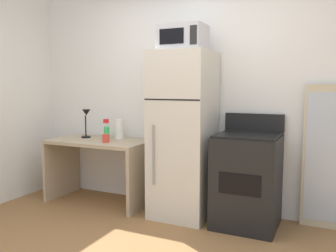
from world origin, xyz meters
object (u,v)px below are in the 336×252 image
(refrigerator, at_px, (183,135))
(leaning_mirror, at_px, (327,158))
(oven_range, at_px, (247,179))
(spray_bottle, at_px, (107,132))
(coffee_mug, at_px, (106,138))
(desk, at_px, (100,158))
(desk_lamp, at_px, (86,119))
(paper_towel_roll, at_px, (119,129))
(microwave, at_px, (183,38))

(refrigerator, height_order, leaning_mirror, refrigerator)
(oven_range, xyz_separation_m, leaning_mirror, (0.70, 0.26, 0.23))
(spray_bottle, bearing_deg, leaning_mirror, 5.82)
(coffee_mug, xyz_separation_m, leaning_mirror, (2.28, 0.40, -0.10))
(desk, distance_m, coffee_mug, 0.35)
(coffee_mug, bearing_deg, leaning_mirror, 9.94)
(spray_bottle, relative_size, coffee_mug, 2.62)
(oven_range, distance_m, leaning_mirror, 0.79)
(desk_lamp, height_order, paper_towel_roll, desk_lamp)
(coffee_mug, distance_m, microwave, 1.40)
(refrigerator, bearing_deg, desk, -179.31)
(refrigerator, xyz_separation_m, microwave, (0.00, -0.02, 1.00))
(desk, xyz_separation_m, leaning_mirror, (2.46, 0.27, 0.17))
(spray_bottle, xyz_separation_m, paper_towel_roll, (0.08, 0.14, 0.02))
(coffee_mug, distance_m, oven_range, 1.61)
(paper_towel_roll, bearing_deg, microwave, -11.25)
(refrigerator, distance_m, oven_range, 0.79)
(coffee_mug, relative_size, microwave, 0.21)
(spray_bottle, xyz_separation_m, coffee_mug, (0.10, -0.16, -0.05))
(coffee_mug, height_order, refrigerator, refrigerator)
(desk, bearing_deg, microwave, -0.44)
(coffee_mug, bearing_deg, microwave, 7.47)
(oven_range, bearing_deg, leaning_mirror, 19.90)
(microwave, bearing_deg, leaning_mirror, 11.50)
(paper_towel_roll, xyz_separation_m, leaning_mirror, (2.29, 0.10, -0.17))
(desk_lamp, xyz_separation_m, microwave, (1.32, -0.08, 0.88))
(desk, bearing_deg, refrigerator, 0.69)
(paper_towel_roll, xyz_separation_m, microwave, (0.90, -0.18, 1.00))
(paper_towel_roll, bearing_deg, coffee_mug, -87.41)
(desk_lamp, relative_size, leaning_mirror, 0.25)
(oven_range, bearing_deg, desk_lamp, 178.44)
(desk, distance_m, spray_bottle, 0.33)
(desk, relative_size, coffee_mug, 12.68)
(desk, height_order, spray_bottle, spray_bottle)
(spray_bottle, bearing_deg, refrigerator, -1.11)
(refrigerator, bearing_deg, paper_towel_roll, 170.04)
(spray_bottle, relative_size, oven_range, 0.23)
(spray_bottle, distance_m, oven_range, 1.71)
(coffee_mug, bearing_deg, refrigerator, 8.81)
(coffee_mug, xyz_separation_m, refrigerator, (0.89, 0.14, 0.07))
(coffee_mug, height_order, microwave, microwave)
(desk_lamp, bearing_deg, refrigerator, -2.62)
(desk, relative_size, desk_lamp, 3.41)
(desk, distance_m, leaning_mirror, 2.48)
(paper_towel_roll, distance_m, leaning_mirror, 2.30)
(paper_towel_roll, distance_m, microwave, 1.36)
(coffee_mug, bearing_deg, spray_bottle, 121.63)
(desk_lamp, xyz_separation_m, leaning_mirror, (2.70, 0.20, -0.29))
(oven_range, relative_size, leaning_mirror, 0.79)
(coffee_mug, relative_size, oven_range, 0.09)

